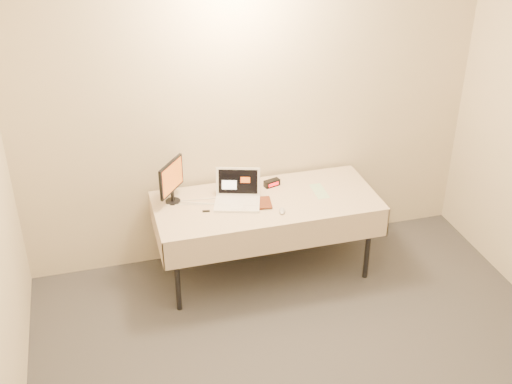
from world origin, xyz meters
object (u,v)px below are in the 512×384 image
object	(u,v)px
monitor	(171,179)
book	(254,194)
table	(266,207)
laptop	(238,195)

from	to	relation	value
monitor	book	xyz separation A→B (m)	(0.63, -0.22, -0.12)
table	laptop	distance (m)	0.27
laptop	monitor	xyz separation A→B (m)	(-0.52, 0.13, 0.15)
laptop	table	bearing A→B (deg)	6.04
laptop	book	size ratio (longest dim) A/B	2.29
laptop	book	distance (m)	0.15
monitor	book	world-z (taller)	monitor
table	monitor	xyz separation A→B (m)	(-0.75, 0.18, 0.28)
monitor	laptop	bearing A→B (deg)	-67.39
table	laptop	size ratio (longest dim) A/B	4.19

